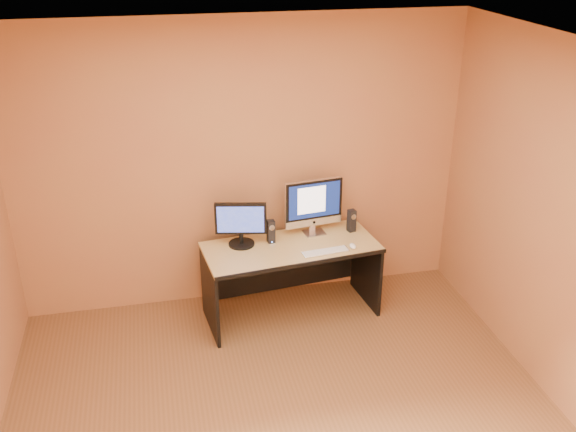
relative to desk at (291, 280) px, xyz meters
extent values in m
plane|color=white|center=(-0.34, -1.54, 2.25)|extent=(4.00, 4.00, 0.00)
cube|color=silver|center=(0.26, -0.18, 0.36)|extent=(0.41, 0.15, 0.02)
ellipsoid|color=white|center=(0.51, -0.15, 0.37)|extent=(0.06, 0.10, 0.03)
cylinder|color=black|center=(0.30, 0.27, 0.35)|extent=(0.11, 0.18, 0.01)
cylinder|color=black|center=(0.26, 0.29, 0.35)|extent=(0.06, 0.16, 0.01)
camera|label=1|loc=(-1.09, -4.82, 2.94)|focal=40.00mm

